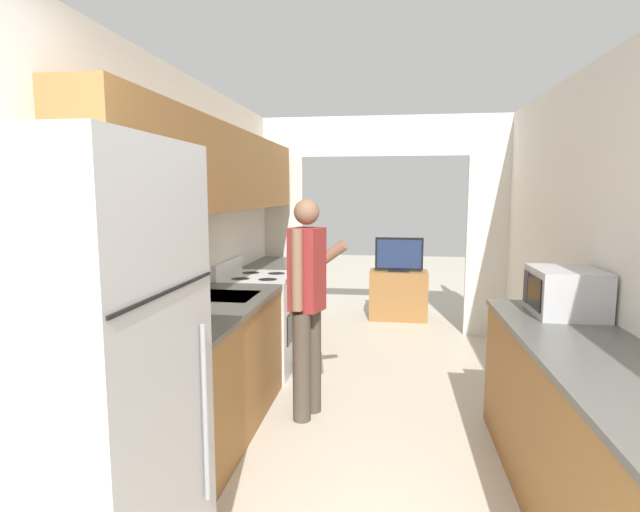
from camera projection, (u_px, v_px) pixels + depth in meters
name	position (u px, v px, depth m)	size (l,w,h in m)	color
wall_left	(176.00, 216.00, 3.38)	(0.38, 7.22, 2.50)	white
wall_far_with_doorway	(383.00, 208.00, 5.75)	(3.19, 0.06, 2.50)	white
counter_left	(237.00, 345.00, 3.95)	(0.62, 3.74, 0.89)	#9E6B38
counter_right	(595.00, 443.00, 2.40)	(0.62, 2.39, 0.89)	#9E6B38
refrigerator	(73.00, 398.00, 1.78)	(0.79, 0.78, 1.83)	#B7B7BC
range_oven	(259.00, 323.00, 4.59)	(0.66, 0.75, 1.03)	white
person	(307.00, 303.00, 3.59)	(0.51, 0.44, 1.60)	#4C4238
microwave	(566.00, 292.00, 3.08)	(0.40, 0.46, 0.29)	#B7B7BC
tv_cabinet	(398.00, 295.00, 6.49)	(0.74, 0.42, 0.63)	#9E6B38
television	(399.00, 255.00, 6.38)	(0.61, 0.16, 0.44)	black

